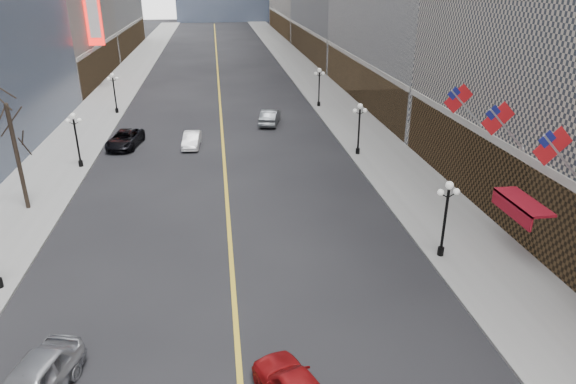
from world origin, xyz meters
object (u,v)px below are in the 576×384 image
object	(u,v)px
streetlamp_west_3	(114,89)
streetlamp_east_1	(446,211)
streetlamp_east_3	(319,83)
car_nb_far	(125,139)
streetlamp_east_2	(359,124)
streetlamp_west_2	(76,134)
car_nb_mid	(192,140)
car_sb_far	(270,117)

from	to	relation	value
streetlamp_west_3	streetlamp_east_1	bearing A→B (deg)	-56.75
streetlamp_east_3	car_nb_far	world-z (taller)	streetlamp_east_3
streetlamp_east_2	car_nb_far	world-z (taller)	streetlamp_east_2
streetlamp_west_2	car_nb_mid	size ratio (longest dim) A/B	1.09
streetlamp_east_2	streetlamp_west_2	world-z (taller)	same
streetlamp_east_3	car_nb_mid	bearing A→B (deg)	-137.31
streetlamp_east_3	car_nb_mid	xyz separation A→B (m)	(-14.65, -13.52, -2.22)
streetlamp_west_2	car_sb_far	size ratio (longest dim) A/B	0.92
streetlamp_west_3	car_sb_far	distance (m)	18.38
streetlamp_east_3	car_nb_far	xyz separation A→B (m)	(-20.80, -12.64, -2.15)
streetlamp_east_2	streetlamp_east_3	size ratio (longest dim) A/B	1.00
streetlamp_west_2	car_sb_far	world-z (taller)	streetlamp_west_2
car_nb_mid	car_sb_far	bearing A→B (deg)	44.84
streetlamp_west_2	streetlamp_west_3	xyz separation A→B (m)	(0.00, 18.00, 0.00)
streetlamp_east_3	streetlamp_west_3	size ratio (longest dim) A/B	1.00
streetlamp_east_1	streetlamp_east_3	bearing A→B (deg)	90.00
car_nb_far	car_sb_far	xyz separation A→B (m)	(14.17, 5.89, 0.06)
car_nb_mid	car_nb_far	distance (m)	6.21
streetlamp_east_2	streetlamp_east_3	xyz separation A→B (m)	(0.00, 18.00, 0.00)
car_nb_far	car_nb_mid	bearing A→B (deg)	0.90
streetlamp_east_1	car_nb_mid	xyz separation A→B (m)	(-14.65, 22.48, -2.22)
streetlamp_east_1	streetlamp_west_2	world-z (taller)	same
streetlamp_west_3	car_nb_mid	distance (m)	16.36
car_nb_far	car_sb_far	bearing A→B (deg)	31.63
streetlamp_west_3	streetlamp_west_2	bearing A→B (deg)	-90.00
streetlamp_west_2	streetlamp_east_1	bearing A→B (deg)	-37.33
car_nb_mid	car_sb_far	world-z (taller)	car_sb_far
car_nb_mid	car_sb_far	size ratio (longest dim) A/B	0.84
streetlamp_west_2	car_nb_mid	bearing A→B (deg)	26.61
streetlamp_east_1	streetlamp_west_2	xyz separation A→B (m)	(-23.60, 18.00, 0.00)
streetlamp_east_1	streetlamp_west_3	xyz separation A→B (m)	(-23.60, 36.00, 0.00)
streetlamp_east_1	car_sb_far	distance (m)	30.07
streetlamp_west_2	streetlamp_west_3	distance (m)	18.00
streetlamp_west_3	streetlamp_east_2	bearing A→B (deg)	-37.33
streetlamp_west_3	car_sb_far	xyz separation A→B (m)	(16.97, -6.75, -2.09)
streetlamp_east_1	streetlamp_east_3	distance (m)	36.00
streetlamp_east_1	streetlamp_west_3	world-z (taller)	same
car_nb_mid	streetlamp_west_3	bearing A→B (deg)	128.17
streetlamp_west_2	car_nb_far	size ratio (longest dim) A/B	0.84
streetlamp_east_1	car_nb_far	bearing A→B (deg)	131.68
streetlamp_east_3	streetlamp_west_2	size ratio (longest dim) A/B	1.00
streetlamp_west_2	streetlamp_east_2	bearing A→B (deg)	0.00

